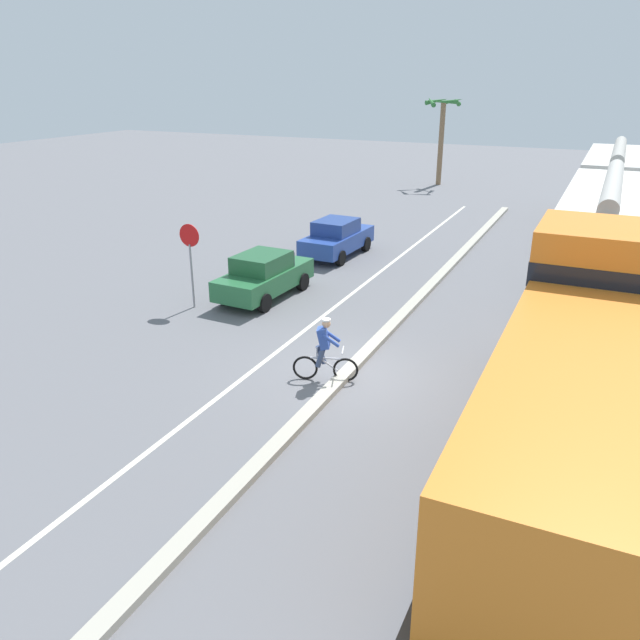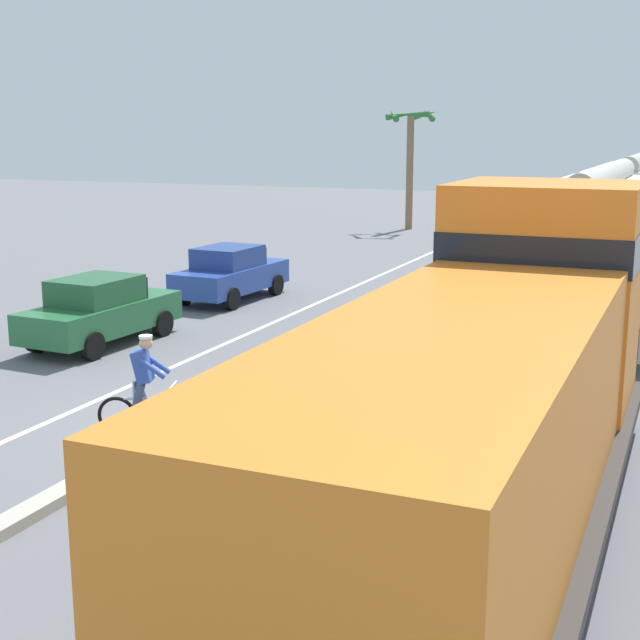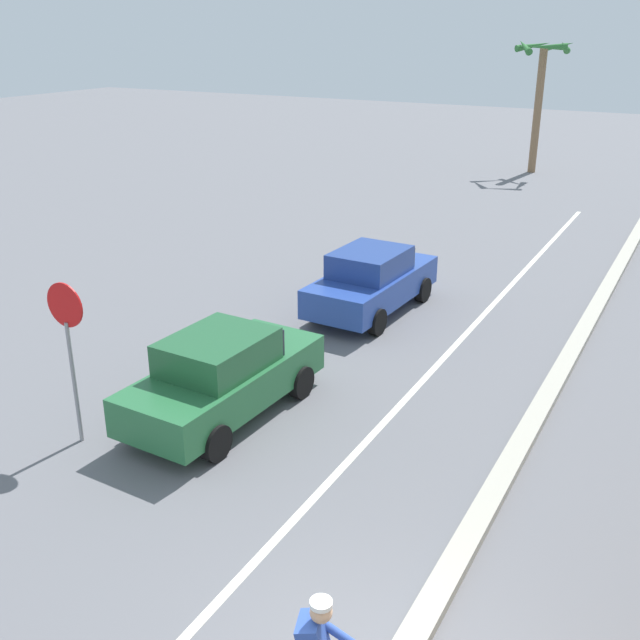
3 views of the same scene
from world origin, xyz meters
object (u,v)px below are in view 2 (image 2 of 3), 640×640
(hopper_car_lead, at_px, (601,251))
(parked_car_blue, at_px, (231,273))
(locomotive, at_px, (492,393))
(cyclist, at_px, (145,388))
(palm_tree_near, at_px, (411,141))
(parked_car_green, at_px, (100,310))
(hopper_car_middle, at_px, (636,212))

(hopper_car_lead, xyz_separation_m, parked_car_blue, (-10.55, 0.26, -1.26))
(locomotive, height_order, cyclist, locomotive)
(cyclist, xyz_separation_m, palm_tree_near, (-5.58, 31.95, 3.63))
(parked_car_green, relative_size, palm_tree_near, 0.70)
(locomotive, xyz_separation_m, hopper_car_middle, (0.00, 23.76, 0.28))
(hopper_car_middle, bearing_deg, locomotive, -90.00)
(hopper_car_lead, relative_size, parked_car_blue, 2.48)
(hopper_car_middle, height_order, parked_car_blue, hopper_car_middle)
(hopper_car_lead, bearing_deg, locomotive, -90.00)
(hopper_car_middle, bearing_deg, hopper_car_lead, -90.00)
(locomotive, distance_m, hopper_car_middle, 23.76)
(hopper_car_lead, relative_size, parked_car_green, 2.48)
(hopper_car_middle, xyz_separation_m, parked_car_blue, (-10.55, -11.34, -1.26))
(cyclist, relative_size, palm_tree_near, 0.28)
(locomotive, bearing_deg, palm_tree_near, 109.23)
(hopper_car_middle, relative_size, parked_car_blue, 2.48)
(parked_car_blue, bearing_deg, palm_tree_near, 92.84)
(locomotive, height_order, parked_car_blue, locomotive)
(locomotive, relative_size, parked_car_green, 2.71)
(cyclist, height_order, palm_tree_near, palm_tree_near)
(parked_car_green, bearing_deg, parked_car_blue, 88.82)
(locomotive, xyz_separation_m, palm_tree_near, (-11.58, 33.20, 2.65))
(hopper_car_lead, height_order, parked_car_blue, hopper_car_lead)
(locomotive, bearing_deg, cyclist, 168.25)
(palm_tree_near, bearing_deg, hopper_car_middle, -39.18)
(locomotive, distance_m, parked_car_blue, 16.32)
(parked_car_green, bearing_deg, cyclist, -47.12)
(hopper_car_middle, xyz_separation_m, palm_tree_near, (-11.58, 9.44, 2.37))
(hopper_car_middle, relative_size, palm_tree_near, 1.74)
(locomotive, relative_size, palm_tree_near, 1.90)
(hopper_car_lead, distance_m, cyclist, 12.51)
(locomotive, height_order, hopper_car_middle, locomotive)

